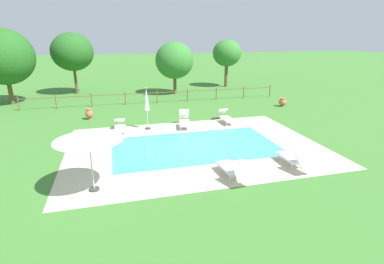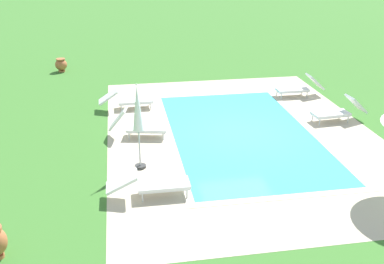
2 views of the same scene
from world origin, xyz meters
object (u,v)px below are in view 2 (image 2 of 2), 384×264
(sun_lounger_south_mid, at_px, (338,111))
(patio_umbrella_closed_row_west, at_px, (138,113))
(terracotta_urn_near_fence, at_px, (61,65))
(sun_lounger_north_far, at_px, (128,100))
(sun_lounger_north_near_steps, at_px, (152,184))
(sun_lounger_north_mid, at_px, (139,126))
(sun_lounger_north_end, at_px, (299,87))

(sun_lounger_south_mid, xyz_separation_m, patio_umbrella_closed_row_west, (-2.44, 7.14, 1.28))
(sun_lounger_south_mid, height_order, terracotta_urn_near_fence, sun_lounger_south_mid)
(sun_lounger_north_far, height_order, terracotta_urn_near_fence, sun_lounger_north_far)
(sun_lounger_north_near_steps, height_order, terracotta_urn_near_fence, sun_lounger_north_near_steps)
(sun_lounger_south_mid, bearing_deg, terracotta_urn_near_fence, 50.88)
(sun_lounger_north_near_steps, bearing_deg, terracotta_urn_near_fence, 15.21)
(sun_lounger_north_mid, bearing_deg, terracotta_urn_near_fence, 20.76)
(sun_lounger_north_end, bearing_deg, sun_lounger_south_mid, -173.88)
(sun_lounger_north_near_steps, distance_m, sun_lounger_north_far, 6.55)
(patio_umbrella_closed_row_west, height_order, terracotta_urn_near_fence, patio_umbrella_closed_row_west)
(terracotta_urn_near_fence, bearing_deg, sun_lounger_south_mid, -129.12)
(patio_umbrella_closed_row_west, bearing_deg, sun_lounger_north_end, -52.09)
(sun_lounger_north_far, distance_m, terracotta_urn_near_fence, 6.61)
(sun_lounger_south_mid, relative_size, terracotta_urn_near_fence, 3.05)
(sun_lounger_north_end, distance_m, sun_lounger_south_mid, 2.89)
(sun_lounger_north_mid, bearing_deg, sun_lounger_north_far, 5.35)
(sun_lounger_north_end, distance_m, patio_umbrella_closed_row_west, 8.75)
(sun_lounger_north_mid, bearing_deg, sun_lounger_north_end, -65.15)
(sun_lounger_north_mid, bearing_deg, patio_umbrella_closed_row_west, 177.67)
(sun_lounger_north_far, bearing_deg, patio_umbrella_closed_row_west, -178.05)
(sun_lounger_north_near_steps, relative_size, sun_lounger_north_far, 1.02)
(sun_lounger_north_mid, relative_size, sun_lounger_north_end, 0.99)
(sun_lounger_north_far, distance_m, sun_lounger_south_mid, 7.72)
(sun_lounger_south_mid, bearing_deg, sun_lounger_north_near_steps, 120.16)
(sun_lounger_south_mid, distance_m, terracotta_urn_near_fence, 13.30)
(terracotta_urn_near_fence, bearing_deg, sun_lounger_north_far, -152.86)
(sun_lounger_north_mid, relative_size, sun_lounger_north_far, 0.95)
(sun_lounger_north_far, relative_size, sun_lounger_north_end, 1.04)
(sun_lounger_north_near_steps, height_order, sun_lounger_north_end, sun_lounger_north_end)
(sun_lounger_north_mid, distance_m, sun_lounger_south_mid, 7.05)
(sun_lounger_north_end, distance_m, terracotta_urn_near_fence, 11.43)
(sun_lounger_north_far, height_order, sun_lounger_south_mid, sun_lounger_south_mid)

